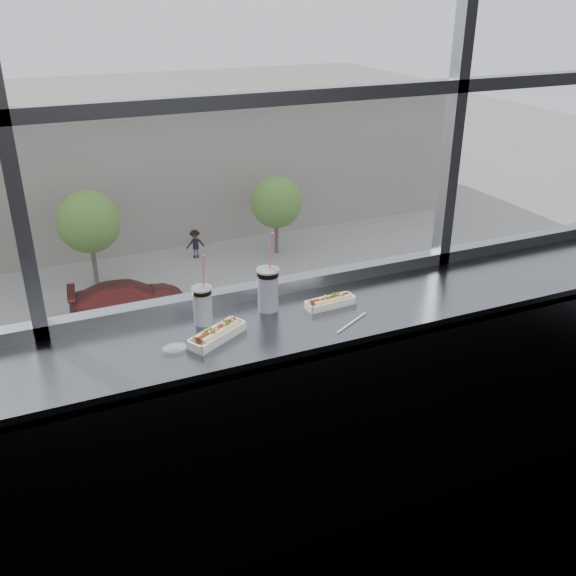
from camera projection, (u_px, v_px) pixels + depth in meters
name	position (u px, v px, depth m)	size (l,w,h in m)	color
wall_back_lower	(266.00, 391.00, 3.27)	(6.00, 6.00, 0.00)	black
window_glass	(258.00, 20.00, 2.54)	(6.00, 6.00, 0.00)	silver
window_mullions	(260.00, 20.00, 2.53)	(6.00, 0.08, 2.40)	gray
counter	(288.00, 325.00, 2.82)	(6.00, 0.55, 0.06)	slate
counter_fascia	(311.00, 454.00, 2.83)	(6.00, 0.04, 1.04)	slate
hotdog_tray_left	(217.00, 333.00, 2.64)	(0.28, 0.21, 0.07)	white
hotdog_tray_right	(330.00, 301.00, 2.91)	(0.24, 0.09, 0.06)	white
soda_cup_left	(202.00, 303.00, 2.74)	(0.09, 0.09, 0.32)	white
soda_cup_right	(268.00, 287.00, 2.85)	(0.10, 0.10, 0.38)	white
loose_straw	(352.00, 323.00, 2.77)	(0.01, 0.01, 0.23)	white
wrapper	(175.00, 348.00, 2.56)	(0.10, 0.07, 0.02)	silver
plaza_ground	(33.00, 202.00, 44.23)	(120.00, 120.00, 0.00)	gray
street_asphalt	(77.00, 370.00, 24.74)	(80.00, 10.00, 0.06)	black
far_sidewalk	(56.00, 289.00, 31.38)	(80.00, 6.00, 0.04)	gray
far_building	(28.00, 163.00, 37.97)	(50.00, 14.00, 8.00)	gray
car_far_b	(128.00, 293.00, 28.65)	(5.92, 2.46, 1.97)	maroon
car_near_d	(306.00, 350.00, 23.80)	(6.86, 2.86, 2.29)	white
car_near_c	(53.00, 409.00, 20.54)	(6.66, 2.77, 2.22)	#5C0609
car_near_e	(415.00, 327.00, 25.58)	(6.40, 2.66, 2.13)	navy
pedestrian_d	(195.00, 241.00, 34.63)	(0.85, 0.64, 1.92)	#66605B
tree_center	(89.00, 222.00, 30.73)	(3.04, 3.04, 4.75)	#47382B
tree_right	(276.00, 202.00, 34.39)	(2.80, 2.80, 4.38)	#47382B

